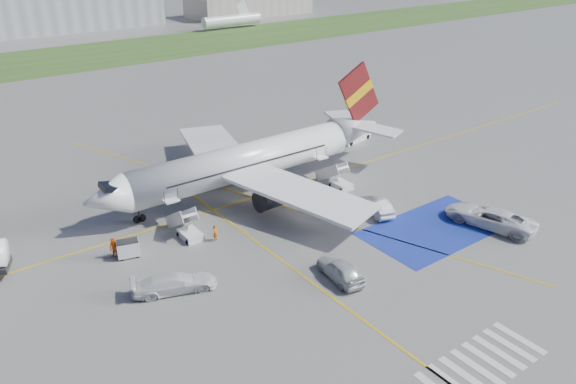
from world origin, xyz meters
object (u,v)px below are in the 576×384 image
van_white_b (174,280)px  car_silver_b (377,206)px  airliner (255,159)px  gpu_cart (128,249)px  car_silver_a (340,269)px  van_white_a (490,214)px  belt_loader (355,138)px

van_white_b → car_silver_b: bearing=-70.0°
airliner → gpu_cart: airliner is taller
car_silver_a → car_silver_b: (10.69, 6.57, -0.06)m
car_silver_a → van_white_b: van_white_b is taller
van_white_b → van_white_a: bearing=-86.1°
belt_loader → van_white_a: size_ratio=0.85×
car_silver_b → van_white_a: (6.76, -8.36, 0.43)m
airliner → car_silver_b: 14.17m
car_silver_b → gpu_cart: bearing=1.2°
belt_loader → car_silver_a: car_silver_a is taller
car_silver_b → van_white_b: size_ratio=0.96×
airliner → van_white_a: airliner is taller
airliner → van_white_b: (-15.91, -12.44, -2.42)m
airliner → gpu_cart: (-16.81, -5.40, -2.68)m
gpu_cart → belt_loader: (35.90, 9.90, -0.32)m
airliner → van_white_a: bearing=-57.5°
car_silver_b → van_white_a: bearing=146.8°
gpu_cart → car_silver_a: bearing=-31.5°
van_white_a → van_white_b: size_ratio=1.30×
airliner → belt_loader: 19.84m
airliner → gpu_cart: 17.86m
van_white_a → van_white_b: bearing=-30.5°
car_silver_a → van_white_b: 13.34m
car_silver_a → van_white_b: size_ratio=1.00×
car_silver_a → car_silver_b: size_ratio=1.04×
gpu_cart → car_silver_a: (12.56, -13.52, 0.14)m
belt_loader → van_white_a: van_white_a is taller
gpu_cart → car_silver_a: size_ratio=0.43×
gpu_cart → airliner: bearing=33.4°
gpu_cart → van_white_b: van_white_b is taller
van_white_b → car_silver_a: bearing=-99.3°
airliner → belt_loader: airliner is taller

